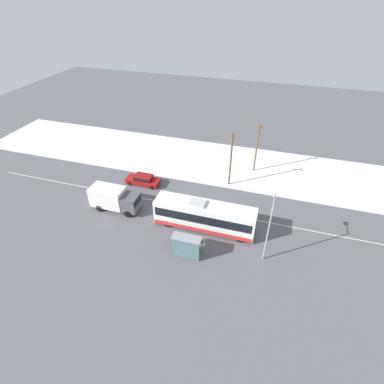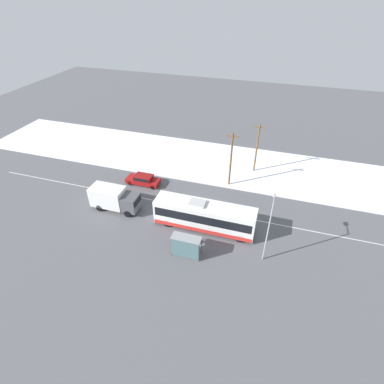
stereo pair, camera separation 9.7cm
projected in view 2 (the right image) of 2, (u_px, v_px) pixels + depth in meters
ground_plane at (202, 210)px, 37.46m from camera, size 120.00×120.00×0.00m
snow_lot at (223, 163)px, 46.76m from camera, size 80.00×12.78×0.12m
lane_marking_center at (202, 210)px, 37.46m from camera, size 60.00×0.12×0.00m
city_bus at (204, 216)px, 33.88m from camera, size 11.49×2.57×3.45m
box_truck at (114, 198)px, 36.76m from camera, size 6.09×2.30×2.94m
sedan_car at (143, 179)px, 41.73m from camera, size 4.71×1.80×1.39m
pedestrian_at_stop at (185, 240)px, 31.73m from camera, size 0.59×0.26×1.63m
bus_shelter at (186, 245)px, 30.22m from camera, size 3.04×1.20×2.40m
streetlamp at (269, 224)px, 28.59m from camera, size 0.36×2.23×7.13m
utility_pole_roadside at (231, 159)px, 39.59m from camera, size 1.80×0.24×7.88m
utility_pole_snowlot at (257, 148)px, 42.72m from camera, size 1.80×0.24×7.49m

